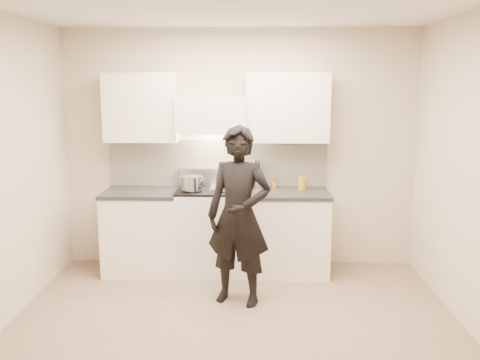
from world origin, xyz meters
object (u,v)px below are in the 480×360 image
Objects in this scene: utensil_crock at (256,179)px; person at (239,216)px; counter_right at (286,232)px; wok at (230,177)px; stove at (212,230)px.

person is (-0.17, -1.08, -0.16)m from utensil_crock.
person reaches higher than counter_right.
person is at bearing -82.80° from wok.
utensil_crock is 1.11m from person.
utensil_crock is at bearing 98.87° from person.
counter_right is at bearing -12.41° from wok.
stove is 0.56× the size of person.
counter_right is 0.88m from wok.
utensil_crock is at bearing 17.20° from wok.
person reaches higher than stove.
utensil_crock is 0.18× the size of person.
counter_right is (0.83, 0.00, -0.01)m from stove.
utensil_crock is (0.49, 0.23, 0.54)m from stove.
stove is 0.83m from counter_right.
utensil_crock is (-0.34, 0.23, 0.55)m from counter_right.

